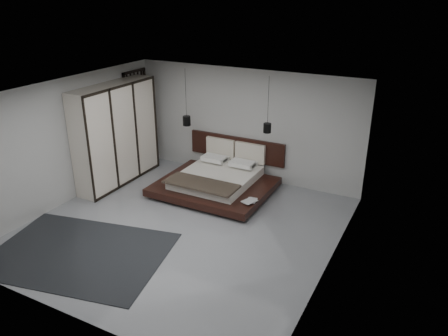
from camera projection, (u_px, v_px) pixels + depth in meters
The scene contains 14 objects.
floor at pixel (183, 227), 9.01m from camera, with size 6.00×6.00×0.00m, color gray.
ceiling at pixel (177, 93), 7.93m from camera, with size 6.00×6.00×0.00m, color white.
wall_back at pixel (245, 125), 10.93m from camera, with size 6.00×6.00×0.00m, color #B1B1AE.
wall_front at pixel (62, 237), 6.01m from camera, with size 6.00×6.00×0.00m, color #B1B1AE.
wall_left at pixel (67, 141), 9.75m from camera, with size 6.00×6.00×0.00m, color #B1B1AE.
wall_right at pixel (334, 196), 7.19m from camera, with size 6.00×6.00×0.00m, color #B1B1AE.
lattice_screen at pixel (138, 119), 11.77m from camera, with size 0.05×0.90×2.60m, color black.
bed at pixel (217, 179), 10.56m from camera, with size 2.63×2.33×1.05m.
book_lower at pixel (247, 200), 9.59m from camera, with size 0.21×0.28×0.03m, color #99724C.
book_upper at pixel (246, 199), 9.57m from camera, with size 0.24×0.32×0.02m, color #99724C.
pendant_left at pixel (187, 121), 10.88m from camera, with size 0.20×0.20×1.42m.
pendant_right at pixel (267, 128), 9.91m from camera, with size 0.18×0.18×1.28m.
wardrobe at pixel (116, 134), 10.72m from camera, with size 0.60×2.54×2.49m.
rug at pixel (79, 253), 8.12m from camera, with size 3.20×2.29×0.01m, color black.
Camera 1 is at (4.37, -6.57, 4.59)m, focal length 35.00 mm.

